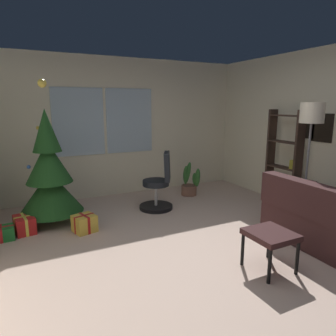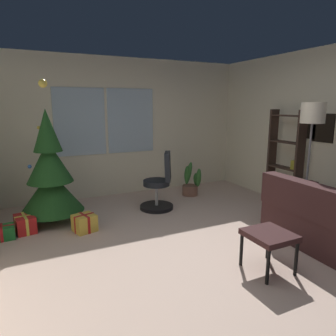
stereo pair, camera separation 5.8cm
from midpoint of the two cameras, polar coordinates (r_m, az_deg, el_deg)
name	(u,v)px [view 2 (the right image)]	position (r m, az deg, el deg)	size (l,w,h in m)	color
ground_plane	(206,262)	(3.69, 7.61, -17.10)	(4.77, 5.87, 0.10)	beige
wall_back_with_windows	(123,127)	(5.96, -8.13, 7.56)	(4.77, 0.12, 2.59)	beige
footstool	(269,238)	(3.42, 18.91, -12.27)	(0.44, 0.46, 0.43)	#3C2121
holiday_tree	(50,176)	(4.77, -20.89, -1.33)	(0.91, 0.91, 2.07)	#4C331E
gift_box_red	(25,224)	(4.69, -24.90, -9.47)	(0.29, 0.38, 0.24)	red
gift_box_green	(2,233)	(4.58, -28.42, -10.64)	(0.32, 0.25, 0.18)	#1E722D
gift_box_gold	(85,223)	(4.43, -15.02, -9.93)	(0.34, 0.33, 0.24)	gold
office_chair	(160,187)	(5.09, -1.25, -3.62)	(0.58, 0.57, 0.97)	black
bookshelf	(285,166)	(5.50, 21.30, 0.35)	(0.18, 0.64, 1.65)	#37271F
floor_lamp	(312,124)	(4.65, 25.72, 7.44)	(0.32, 0.32, 1.76)	slate
potted_plant	(191,184)	(5.92, 4.59, -2.93)	(0.33, 0.49, 0.64)	brown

